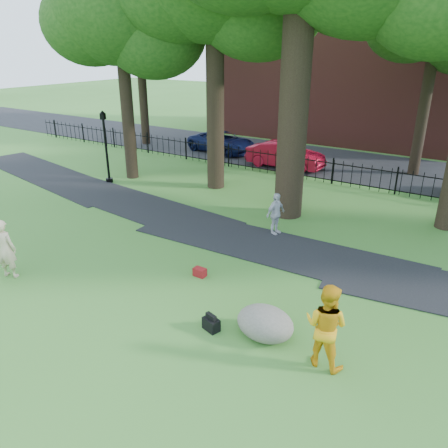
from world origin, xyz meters
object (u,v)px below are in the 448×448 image
Objects in this scene: boulder at (265,321)px; lamppost at (106,148)px; red_sedan at (285,155)px; woman at (5,249)px; man at (326,326)px.

lamppost is at bearing 151.32° from boulder.
lamppost is 0.81× the size of red_sedan.
woman is 15.64m from red_sedan.
red_sedan is at bearing -58.22° from man.
lamppost reaches higher than man.
man is (9.15, 1.40, 0.07)m from woman.
man is 15.47m from lamppost.
lamppost is 9.54m from red_sedan.
boulder is at bearing -47.04° from lamppost.
man is 1.60m from boulder.
man is at bearing -6.19° from boulder.
boulder is 14.11m from lamppost.
lamppost is at bearing -79.95° from woman.
woman is at bearing 11.95° from man.
man is 16.13m from red_sedan.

